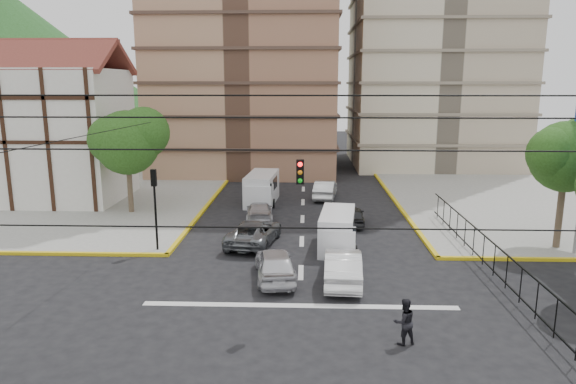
{
  "coord_description": "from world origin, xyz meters",
  "views": [
    {
      "loc": [
        0.21,
        -18.47,
        8.97
      ],
      "look_at": [
        -0.62,
        4.91,
        4.0
      ],
      "focal_mm": 32.0,
      "sensor_mm": 36.0,
      "label": 1
    }
  ],
  "objects_px": {
    "van_right_lane": "(337,232)",
    "pedestrian_crosswalk": "(404,322)",
    "car_white_front_right": "(343,266)",
    "van_left_lane": "(262,189)",
    "car_silver_front_left": "(275,264)",
    "traffic_light_nw": "(155,196)"
  },
  "relations": [
    {
      "from": "van_right_lane",
      "to": "car_white_front_right",
      "type": "relative_size",
      "value": 1.01
    },
    {
      "from": "van_right_lane",
      "to": "pedestrian_crosswalk",
      "type": "height_order",
      "value": "van_right_lane"
    },
    {
      "from": "van_left_lane",
      "to": "car_silver_front_left",
      "type": "height_order",
      "value": "van_left_lane"
    },
    {
      "from": "traffic_light_nw",
      "to": "pedestrian_crosswalk",
      "type": "bearing_deg",
      "value": -39.96
    },
    {
      "from": "van_right_lane",
      "to": "car_white_front_right",
      "type": "height_order",
      "value": "van_right_lane"
    },
    {
      "from": "van_left_lane",
      "to": "car_white_front_right",
      "type": "xyz_separation_m",
      "value": [
        5.06,
        -15.53,
        -0.34
      ]
    },
    {
      "from": "car_silver_front_left",
      "to": "pedestrian_crosswalk",
      "type": "height_order",
      "value": "pedestrian_crosswalk"
    },
    {
      "from": "van_left_lane",
      "to": "car_white_front_right",
      "type": "relative_size",
      "value": 1.12
    },
    {
      "from": "car_white_front_right",
      "to": "pedestrian_crosswalk",
      "type": "height_order",
      "value": "pedestrian_crosswalk"
    },
    {
      "from": "car_silver_front_left",
      "to": "car_white_front_right",
      "type": "distance_m",
      "value": 3.12
    },
    {
      "from": "pedestrian_crosswalk",
      "to": "traffic_light_nw",
      "type": "bearing_deg",
      "value": -58.99
    },
    {
      "from": "van_left_lane",
      "to": "van_right_lane",
      "type": "bearing_deg",
      "value": -59.93
    },
    {
      "from": "van_right_lane",
      "to": "car_silver_front_left",
      "type": "distance_m",
      "value": 5.53
    },
    {
      "from": "traffic_light_nw",
      "to": "car_white_front_right",
      "type": "bearing_deg",
      "value": -22.14
    },
    {
      "from": "traffic_light_nw",
      "to": "van_left_lane",
      "type": "distance_m",
      "value": 12.64
    },
    {
      "from": "van_right_lane",
      "to": "van_left_lane",
      "type": "height_order",
      "value": "van_left_lane"
    },
    {
      "from": "car_white_front_right",
      "to": "pedestrian_crosswalk",
      "type": "bearing_deg",
      "value": 110.19
    },
    {
      "from": "traffic_light_nw",
      "to": "car_white_front_right",
      "type": "relative_size",
      "value": 0.94
    },
    {
      "from": "traffic_light_nw",
      "to": "van_right_lane",
      "type": "height_order",
      "value": "traffic_light_nw"
    },
    {
      "from": "traffic_light_nw",
      "to": "car_white_front_right",
      "type": "height_order",
      "value": "traffic_light_nw"
    },
    {
      "from": "van_right_lane",
      "to": "van_left_lane",
      "type": "relative_size",
      "value": 0.9
    },
    {
      "from": "car_white_front_right",
      "to": "car_silver_front_left",
      "type": "bearing_deg",
      "value": -1.83
    }
  ]
}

